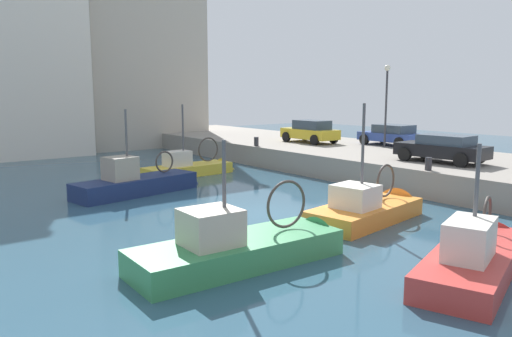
{
  "coord_description": "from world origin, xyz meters",
  "views": [
    {
      "loc": [
        -11.08,
        -14.25,
        4.49
      ],
      "look_at": [
        1.85,
        2.79,
        1.2
      ],
      "focal_mm": 35.2,
      "sensor_mm": 36.0,
      "label": 1
    }
  ],
  "objects_px": {
    "mooring_bollard_north": "(256,141)",
    "quay_streetlamp": "(387,92)",
    "fishing_boat_navy": "(142,190)",
    "parked_car_yellow": "(310,131)",
    "fishing_boat_orange": "(371,216)",
    "mooring_bollard_mid": "(428,164)",
    "parked_car_blue": "(392,135)",
    "fishing_boat_green": "(250,257)",
    "parked_car_black": "(443,148)",
    "fishing_boat_red": "(476,265)",
    "fishing_boat_yellow": "(193,172)"
  },
  "relations": [
    {
      "from": "fishing_boat_red",
      "to": "parked_car_yellow",
      "type": "relative_size",
      "value": 1.65
    },
    {
      "from": "fishing_boat_yellow",
      "to": "fishing_boat_green",
      "type": "bearing_deg",
      "value": -114.31
    },
    {
      "from": "fishing_boat_red",
      "to": "fishing_boat_yellow",
      "type": "distance_m",
      "value": 17.33
    },
    {
      "from": "parked_car_black",
      "to": "fishing_boat_green",
      "type": "bearing_deg",
      "value": -167.51
    },
    {
      "from": "mooring_bollard_mid",
      "to": "mooring_bollard_north",
      "type": "bearing_deg",
      "value": 90.0
    },
    {
      "from": "parked_car_black",
      "to": "mooring_bollard_mid",
      "type": "height_order",
      "value": "parked_car_black"
    },
    {
      "from": "mooring_bollard_north",
      "to": "parked_car_yellow",
      "type": "bearing_deg",
      "value": -7.02
    },
    {
      "from": "mooring_bollard_mid",
      "to": "mooring_bollard_north",
      "type": "xyz_separation_m",
      "value": [
        0.0,
        12.0,
        0.0
      ]
    },
    {
      "from": "fishing_boat_navy",
      "to": "parked_car_blue",
      "type": "distance_m",
      "value": 16.19
    },
    {
      "from": "parked_car_blue",
      "to": "mooring_bollard_north",
      "type": "distance_m",
      "value": 8.35
    },
    {
      "from": "fishing_boat_yellow",
      "to": "mooring_bollard_north",
      "type": "bearing_deg",
      "value": 7.71
    },
    {
      "from": "parked_car_black",
      "to": "parked_car_yellow",
      "type": "xyz_separation_m",
      "value": [
        1.41,
        10.47,
        0.06
      ]
    },
    {
      "from": "parked_car_blue",
      "to": "mooring_bollard_mid",
      "type": "distance_m",
      "value": 9.97
    },
    {
      "from": "fishing_boat_green",
      "to": "parked_car_black",
      "type": "relative_size",
      "value": 1.56
    },
    {
      "from": "fishing_boat_green",
      "to": "quay_streetlamp",
      "type": "xyz_separation_m",
      "value": [
        16.47,
        8.74,
        4.33
      ]
    },
    {
      "from": "parked_car_yellow",
      "to": "quay_streetlamp",
      "type": "xyz_separation_m",
      "value": [
        1.63,
        -4.71,
        2.52
      ]
    },
    {
      "from": "quay_streetlamp",
      "to": "fishing_boat_navy",
      "type": "bearing_deg",
      "value": 174.03
    },
    {
      "from": "fishing_boat_navy",
      "to": "mooring_bollard_north",
      "type": "distance_m",
      "value": 9.99
    },
    {
      "from": "mooring_bollard_mid",
      "to": "quay_streetlamp",
      "type": "bearing_deg",
      "value": 50.26
    },
    {
      "from": "fishing_boat_yellow",
      "to": "quay_streetlamp",
      "type": "relative_size",
      "value": 1.21
    },
    {
      "from": "mooring_bollard_north",
      "to": "parked_car_blue",
      "type": "bearing_deg",
      "value": -34.85
    },
    {
      "from": "fishing_boat_orange",
      "to": "mooring_bollard_mid",
      "type": "height_order",
      "value": "fishing_boat_orange"
    },
    {
      "from": "parked_car_black",
      "to": "parked_car_blue",
      "type": "bearing_deg",
      "value": 55.64
    },
    {
      "from": "fishing_boat_red",
      "to": "parked_car_blue",
      "type": "distance_m",
      "value": 18.85
    },
    {
      "from": "fishing_boat_green",
      "to": "fishing_boat_orange",
      "type": "relative_size",
      "value": 1.14
    },
    {
      "from": "fishing_boat_green",
      "to": "parked_car_yellow",
      "type": "bearing_deg",
      "value": 42.18
    },
    {
      "from": "parked_car_blue",
      "to": "quay_streetlamp",
      "type": "xyz_separation_m",
      "value": [
        -1.2,
        -0.44,
        2.59
      ]
    },
    {
      "from": "fishing_boat_navy",
      "to": "parked_car_yellow",
      "type": "height_order",
      "value": "fishing_boat_navy"
    },
    {
      "from": "mooring_bollard_mid",
      "to": "quay_streetlamp",
      "type": "xyz_separation_m",
      "value": [
        5.65,
        6.8,
        2.98
      ]
    },
    {
      "from": "fishing_boat_navy",
      "to": "mooring_bollard_north",
      "type": "bearing_deg",
      "value": 21.63
    },
    {
      "from": "parked_car_blue",
      "to": "mooring_bollard_mid",
      "type": "xyz_separation_m",
      "value": [
        -6.85,
        -7.23,
        -0.39
      ]
    },
    {
      "from": "mooring_bollard_mid",
      "to": "fishing_boat_yellow",
      "type": "bearing_deg",
      "value": 112.98
    },
    {
      "from": "fishing_boat_navy",
      "to": "parked_car_black",
      "type": "distance_m",
      "value": 14.01
    },
    {
      "from": "fishing_boat_orange",
      "to": "parked_car_black",
      "type": "bearing_deg",
      "value": 14.98
    },
    {
      "from": "parked_car_black",
      "to": "quay_streetlamp",
      "type": "distance_m",
      "value": 7.01
    },
    {
      "from": "parked_car_blue",
      "to": "mooring_bollard_mid",
      "type": "relative_size",
      "value": 7.03
    },
    {
      "from": "mooring_bollard_north",
      "to": "quay_streetlamp",
      "type": "relative_size",
      "value": 0.11
    },
    {
      "from": "parked_car_black",
      "to": "quay_streetlamp",
      "type": "xyz_separation_m",
      "value": [
        3.04,
        5.76,
        2.57
      ]
    },
    {
      "from": "mooring_bollard_north",
      "to": "quay_streetlamp",
      "type": "distance_m",
      "value": 8.24
    },
    {
      "from": "fishing_boat_yellow",
      "to": "fishing_boat_orange",
      "type": "xyz_separation_m",
      "value": [
        0.13,
        -12.27,
        -0.0
      ]
    },
    {
      "from": "fishing_boat_green",
      "to": "parked_car_yellow",
      "type": "relative_size",
      "value": 1.66
    },
    {
      "from": "parked_car_blue",
      "to": "parked_car_yellow",
      "type": "distance_m",
      "value": 5.12
    },
    {
      "from": "mooring_bollard_mid",
      "to": "fishing_boat_navy",
      "type": "bearing_deg",
      "value": 137.79
    },
    {
      "from": "fishing_boat_red",
      "to": "mooring_bollard_mid",
      "type": "relative_size",
      "value": 11.88
    },
    {
      "from": "mooring_bollard_north",
      "to": "quay_streetlamp",
      "type": "height_order",
      "value": "quay_streetlamp"
    },
    {
      "from": "mooring_bollard_north",
      "to": "fishing_boat_red",
      "type": "bearing_deg",
      "value": -110.19
    },
    {
      "from": "fishing_boat_yellow",
      "to": "quay_streetlamp",
      "type": "distance_m",
      "value": 12.21
    },
    {
      "from": "parked_car_black",
      "to": "quay_streetlamp",
      "type": "height_order",
      "value": "quay_streetlamp"
    },
    {
      "from": "fishing_boat_orange",
      "to": "mooring_bollard_north",
      "type": "xyz_separation_m",
      "value": [
        4.69,
        12.92,
        1.35
      ]
    },
    {
      "from": "fishing_boat_orange",
      "to": "quay_streetlamp",
      "type": "xyz_separation_m",
      "value": [
        10.34,
        7.72,
        4.33
      ]
    }
  ]
}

